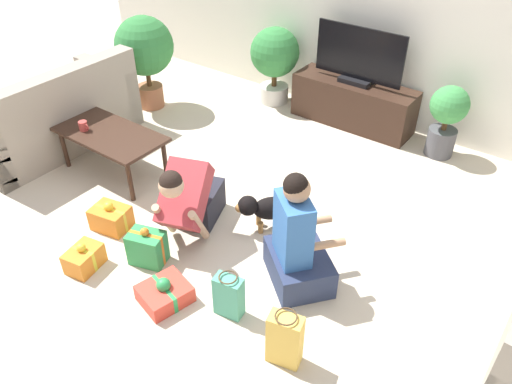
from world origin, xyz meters
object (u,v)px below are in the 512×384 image
(sofa_left, at_px, (52,117))
(person_sitting, at_px, (297,245))
(potted_plant_corner_left, at_px, (145,50))
(tv_console, at_px, (353,103))
(potted_plant_back_left, at_px, (275,57))
(mug, at_px, (83,126))
(coffee_table, at_px, (110,137))
(gift_bag_b, at_px, (229,296))
(gift_box_d, at_px, (84,258))
(gift_box_b, at_px, (111,218))
(gift_box_a, at_px, (147,247))
(potted_plant_back_right, at_px, (447,116))
(gift_box_c, at_px, (165,293))
(gift_bag_a, at_px, (285,339))
(dog, at_px, (265,208))
(person_kneeling, at_px, (190,198))
(tv, at_px, (359,59))

(sofa_left, relative_size, person_sitting, 1.82)
(potted_plant_corner_left, bearing_deg, tv_console, 25.80)
(potted_plant_back_left, relative_size, mug, 7.49)
(potted_plant_back_left, bearing_deg, person_sitting, -52.08)
(coffee_table, bearing_deg, gift_bag_b, -19.56)
(gift_box_d, bearing_deg, coffee_table, 128.99)
(tv_console, bearing_deg, gift_box_b, -104.99)
(coffee_table, relative_size, gift_box_a, 3.23)
(sofa_left, distance_m, coffee_table, 0.91)
(potted_plant_back_left, distance_m, gift_box_d, 3.26)
(sofa_left, height_order, potted_plant_corner_left, potted_plant_corner_left)
(potted_plant_back_right, bearing_deg, person_sitting, -95.50)
(gift_box_c, distance_m, gift_bag_b, 0.48)
(potted_plant_corner_left, height_order, mug, potted_plant_corner_left)
(gift_bag_a, bearing_deg, potted_plant_corner_left, 148.48)
(dog, bearing_deg, potted_plant_corner_left, -158.31)
(gift_box_b, height_order, mug, mug)
(gift_box_b, height_order, gift_box_c, gift_box_b)
(tv_console, relative_size, person_kneeling, 1.62)
(person_sitting, distance_m, mug, 2.40)
(gift_bag_b, bearing_deg, potted_plant_back_left, 119.58)
(person_sitting, bearing_deg, potted_plant_corner_left, 14.08)
(gift_box_b, bearing_deg, gift_bag_b, -5.26)
(gift_box_c, distance_m, gift_bag_a, 0.96)
(person_sitting, xyz_separation_m, gift_box_a, (-1.01, -0.51, -0.20))
(tv_console, xyz_separation_m, gift_bag_b, (0.61, -2.93, -0.08))
(tv_console, distance_m, tv, 0.51)
(gift_bag_a, distance_m, mug, 2.81)
(tv_console, distance_m, person_kneeling, 2.44)
(dog, height_order, gift_box_b, dog)
(gift_box_a, height_order, gift_box_c, gift_box_a)
(tv_console, relative_size, gift_box_a, 4.14)
(person_sitting, relative_size, dog, 2.33)
(potted_plant_corner_left, relative_size, mug, 8.87)
(dog, xyz_separation_m, gift_bag_a, (0.85, -0.96, -0.01))
(sofa_left, distance_m, person_sitting, 3.08)
(coffee_table, bearing_deg, gift_box_c, -29.90)
(potted_plant_back_right, bearing_deg, tv_console, 177.21)
(potted_plant_corner_left, bearing_deg, gift_box_c, -42.21)
(tv, bearing_deg, person_kneeling, -94.11)
(potted_plant_corner_left, xyz_separation_m, person_kneeling, (1.95, -1.41, -0.35))
(tv, relative_size, gift_box_b, 2.93)
(tv, distance_m, dog, 2.15)
(coffee_table, bearing_deg, potted_plant_back_right, 42.35)
(gift_box_c, bearing_deg, gift_box_d, -170.16)
(tv, distance_m, mug, 2.84)
(gift_box_c, bearing_deg, sofa_left, 160.30)
(potted_plant_back_left, distance_m, gift_bag_a, 3.68)
(person_sitting, relative_size, gift_box_b, 2.81)
(sofa_left, height_order, gift_box_a, sofa_left)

